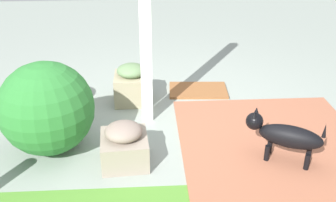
{
  "coord_description": "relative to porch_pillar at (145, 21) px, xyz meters",
  "views": [
    {
      "loc": [
        0.29,
        3.65,
        2.13
      ],
      "look_at": [
        0.06,
        -0.01,
        0.28
      ],
      "focal_mm": 42.79,
      "sensor_mm": 36.0,
      "label": 1
    }
  ],
  "objects": [
    {
      "name": "ground_plane",
      "position": [
        -0.28,
        0.17,
        -1.08
      ],
      "size": [
        12.0,
        12.0,
        0.0
      ],
      "primitive_type": "plane",
      "color": "gray"
    },
    {
      "name": "brick_path",
      "position": [
        -1.21,
        0.85,
        -1.07
      ],
      "size": [
        1.8,
        2.4,
        0.02
      ],
      "primitive_type": "cube",
      "color": "#A15F44",
      "rests_on": "ground"
    },
    {
      "name": "porch_pillar",
      "position": [
        0.0,
        0.0,
        0.0
      ],
      "size": [
        0.12,
        0.12,
        2.17
      ],
      "primitive_type": "cube",
      "color": "white",
      "rests_on": "ground"
    },
    {
      "name": "stone_planter_nearest",
      "position": [
        0.17,
        -0.43,
        -0.87
      ],
      "size": [
        0.4,
        0.43,
        0.46
      ],
      "color": "tan",
      "rests_on": "ground"
    },
    {
      "name": "stone_planter_mid",
      "position": [
        0.22,
        0.8,
        -0.9
      ],
      "size": [
        0.44,
        0.47,
        0.39
      ],
      "color": "gray",
      "rests_on": "ground"
    },
    {
      "name": "round_shrub",
      "position": [
        0.92,
        0.54,
        -0.65
      ],
      "size": [
        0.87,
        0.87,
        0.87
      ],
      "primitive_type": "sphere",
      "color": "#2B742F",
      "rests_on": "ground"
    },
    {
      "name": "terracotta_pot_broad",
      "position": [
        1.04,
        -0.32,
        -0.85
      ],
      "size": [
        0.4,
        0.4,
        0.41
      ],
      "color": "#C2693F",
      "rests_on": "ground"
    },
    {
      "name": "dog",
      "position": [
        -1.2,
        0.87,
        -0.81
      ],
      "size": [
        0.66,
        0.44,
        0.47
      ],
      "color": "black",
      "rests_on": "ground"
    },
    {
      "name": "doormat",
      "position": [
        -0.64,
        -0.64,
        -1.07
      ],
      "size": [
        0.73,
        0.49,
        0.03
      ],
      "primitive_type": "cube",
      "rotation": [
        0.0,
        0.0,
        -0.06
      ],
      "color": "brown",
      "rests_on": "ground"
    }
  ]
}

